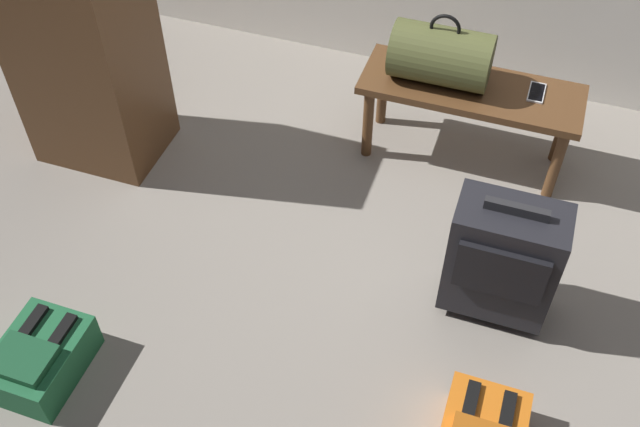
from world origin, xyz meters
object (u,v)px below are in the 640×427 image
(side_cabinet, at_px, (84,53))
(duffel_bag_olive, at_px, (441,55))
(backpack_green, at_px, (40,358))
(bench, at_px, (470,98))
(cell_phone, at_px, (537,92))
(suitcase_upright_charcoal, at_px, (503,259))

(side_cabinet, bearing_deg, duffel_bag_olive, 17.77)
(duffel_bag_olive, height_order, backpack_green, duffel_bag_olive)
(backpack_green, xyz_separation_m, side_cabinet, (-0.42, 1.22, 0.46))
(backpack_green, bearing_deg, duffel_bag_olive, 57.37)
(bench, height_order, cell_phone, cell_phone)
(bench, relative_size, side_cabinet, 0.91)
(bench, relative_size, cell_phone, 6.94)
(backpack_green, bearing_deg, side_cabinet, 109.08)
(duffel_bag_olive, height_order, suitcase_upright_charcoal, duffel_bag_olive)
(side_cabinet, bearing_deg, cell_phone, 15.17)
(duffel_bag_olive, height_order, cell_phone, duffel_bag_olive)
(bench, xyz_separation_m, side_cabinet, (-1.67, -0.48, 0.19))
(duffel_bag_olive, bearing_deg, cell_phone, 5.77)
(suitcase_upright_charcoal, bearing_deg, side_cabinet, 169.42)
(duffel_bag_olive, height_order, side_cabinet, side_cabinet)
(bench, relative_size, suitcase_upright_charcoal, 1.66)
(duffel_bag_olive, relative_size, cell_phone, 3.06)
(suitcase_upright_charcoal, height_order, side_cabinet, side_cabinet)
(cell_phone, height_order, suitcase_upright_charcoal, suitcase_upright_charcoal)
(suitcase_upright_charcoal, xyz_separation_m, side_cabinet, (-1.97, 0.37, 0.24))
(duffel_bag_olive, bearing_deg, side_cabinet, -162.23)
(duffel_bag_olive, bearing_deg, backpack_green, -122.63)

